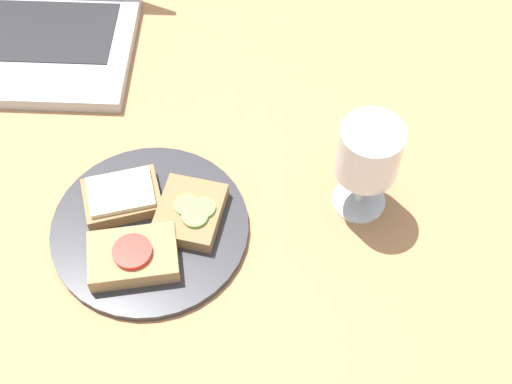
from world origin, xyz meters
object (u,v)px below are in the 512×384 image
(laptop, at_px, (25,11))
(sandwich_with_cheese, at_px, (122,196))
(plate, at_px, (150,228))
(sandwich_with_tomato, at_px, (133,256))
(wine_glass, at_px, (368,152))
(sandwich_with_cucumber, at_px, (190,212))

(laptop, bearing_deg, sandwich_with_cheese, -58.77)
(sandwich_with_cheese, bearing_deg, plate, -42.71)
(sandwich_with_tomato, bearing_deg, sandwich_with_cheese, 107.32)
(wine_glass, relative_size, laptop, 0.45)
(plate, height_order, sandwich_with_cucumber, sandwich_with_cucumber)
(sandwich_with_cucumber, height_order, laptop, laptop)
(plate, distance_m, sandwich_with_cucumber, 0.05)
(sandwich_with_cucumber, height_order, wine_glass, wine_glass)
(wine_glass, height_order, laptop, laptop)
(plate, xyz_separation_m, sandwich_with_tomato, (-0.01, -0.05, 0.02))
(wine_glass, bearing_deg, plate, -167.05)
(sandwich_with_tomato, xyz_separation_m, wine_glass, (0.27, 0.11, 0.07))
(sandwich_with_tomato, xyz_separation_m, laptop, (-0.21, 0.39, 0.02))
(sandwich_with_cheese, height_order, wine_glass, wine_glass)
(sandwich_with_cheese, distance_m, wine_glass, 0.31)
(sandwich_with_cheese, bearing_deg, sandwich_with_tomato, -72.68)
(sandwich_with_cucumber, relative_size, sandwich_with_cheese, 0.94)
(laptop, bearing_deg, sandwich_with_cucumber, -50.05)
(plate, distance_m, wine_glass, 0.28)
(plate, height_order, wine_glass, wine_glass)
(sandwich_with_cheese, distance_m, laptop, 0.36)
(sandwich_with_tomato, distance_m, sandwich_with_cheese, 0.09)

